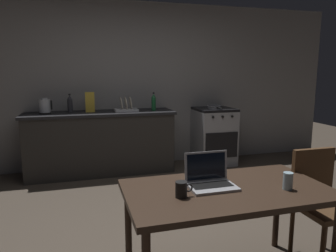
{
  "coord_description": "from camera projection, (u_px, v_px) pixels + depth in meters",
  "views": [
    {
      "loc": [
        -0.82,
        -2.63,
        1.5
      ],
      "look_at": [
        0.2,
        0.94,
        0.86
      ],
      "focal_mm": 33.72,
      "sensor_mm": 36.0,
      "label": 1
    }
  ],
  "objects": [
    {
      "name": "dining_table",
      "position": [
        227.0,
        197.0,
        2.16
      ],
      "size": [
        1.4,
        0.76,
        0.71
      ],
      "color": "#332319",
      "rests_on": "ground_plane"
    },
    {
      "name": "stove_oven",
      "position": [
        214.0,
        136.0,
        5.17
      ],
      "size": [
        0.6,
        0.62,
        0.92
      ],
      "color": "gray",
      "rests_on": "ground_plane"
    },
    {
      "name": "bottle_b",
      "position": [
        70.0,
        104.0,
        4.55
      ],
      "size": [
        0.07,
        0.07,
        0.27
      ],
      "color": "#2D2D33",
      "rests_on": "kitchen_counter"
    },
    {
      "name": "bottle",
      "position": [
        154.0,
        102.0,
        4.75
      ],
      "size": [
        0.07,
        0.07,
        0.27
      ],
      "color": "#19592D",
      "rests_on": "kitchen_counter"
    },
    {
      "name": "chair",
      "position": [
        320.0,
        198.0,
        2.49
      ],
      "size": [
        0.4,
        0.4,
        0.89
      ],
      "rotation": [
        0.0,
        0.0,
        0.29
      ],
      "color": "#4C331E",
      "rests_on": "ground_plane"
    },
    {
      "name": "coffee_mug",
      "position": [
        182.0,
        189.0,
        1.99
      ],
      "size": [
        0.11,
        0.08,
        0.1
      ],
      "color": "black",
      "rests_on": "dining_table"
    },
    {
      "name": "drinking_glass",
      "position": [
        288.0,
        181.0,
        2.12
      ],
      "size": [
        0.07,
        0.07,
        0.12
      ],
      "color": "#99B7C6",
      "rests_on": "dining_table"
    },
    {
      "name": "cereal_box",
      "position": [
        90.0,
        102.0,
        4.56
      ],
      "size": [
        0.13,
        0.05,
        0.29
      ],
      "color": "gold",
      "rests_on": "kitchen_counter"
    },
    {
      "name": "frying_pan",
      "position": [
        215.0,
        107.0,
        5.06
      ],
      "size": [
        0.23,
        0.4,
        0.05
      ],
      "color": "gray",
      "rests_on": "stove_oven"
    },
    {
      "name": "dish_rack",
      "position": [
        126.0,
        108.0,
        4.7
      ],
      "size": [
        0.34,
        0.26,
        0.21
      ],
      "color": "silver",
      "rests_on": "kitchen_counter"
    },
    {
      "name": "kitchen_counter",
      "position": [
        101.0,
        142.0,
        4.68
      ],
      "size": [
        2.16,
        0.64,
        0.92
      ],
      "color": "#282623",
      "rests_on": "ground_plane"
    },
    {
      "name": "ground_plane",
      "position": [
        175.0,
        233.0,
        2.97
      ],
      "size": [
        12.0,
        12.0,
        0.0
      ],
      "primitive_type": "plane",
      "color": "#473D33"
    },
    {
      "name": "back_wall",
      "position": [
        149.0,
        85.0,
        5.1
      ],
      "size": [
        6.4,
        0.1,
        2.57
      ],
      "primitive_type": "cube",
      "color": "gray",
      "rests_on": "ground_plane"
    },
    {
      "name": "laptop",
      "position": [
        210.0,
        180.0,
        2.18
      ],
      "size": [
        0.32,
        0.24,
        0.23
      ],
      "rotation": [
        0.0,
        0.0,
        0.09
      ],
      "color": "#99999E",
      "rests_on": "dining_table"
    },
    {
      "name": "electric_kettle",
      "position": [
        45.0,
        106.0,
        4.38
      ],
      "size": [
        0.18,
        0.16,
        0.22
      ],
      "color": "black",
      "rests_on": "kitchen_counter"
    }
  ]
}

